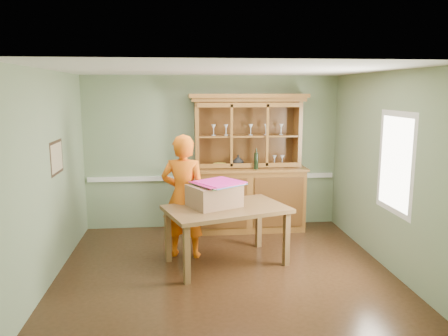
{
  "coord_description": "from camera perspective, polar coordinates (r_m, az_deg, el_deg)",
  "views": [
    {
      "loc": [
        -0.58,
        -5.69,
        2.43
      ],
      "look_at": [
        0.04,
        0.4,
        1.35
      ],
      "focal_mm": 35.0,
      "sensor_mm": 36.0,
      "label": 1
    }
  ],
  "objects": [
    {
      "name": "china_hutch",
      "position": [
        7.68,
        3.1,
        -1.98
      ],
      "size": [
        2.03,
        0.67,
        2.38
      ],
      "color": "#905B26",
      "rests_on": "floor"
    },
    {
      "name": "floor",
      "position": [
        6.22,
        0.01,
        -12.98
      ],
      "size": [
        4.5,
        4.5,
        0.0
      ],
      "primitive_type": "plane",
      "color": "#402514",
      "rests_on": "ground"
    },
    {
      "name": "chair_rail",
      "position": [
        7.84,
        -1.45,
        -1.23
      ],
      "size": [
        4.41,
        0.05,
        0.08
      ],
      "primitive_type": "cube",
      "color": "white",
      "rests_on": "wall_back"
    },
    {
      "name": "wall_right",
      "position": [
        6.45,
        20.32,
        -0.25
      ],
      "size": [
        0.0,
        4.0,
        4.0
      ],
      "primitive_type": "plane",
      "rotation": [
        1.57,
        0.0,
        -1.57
      ],
      "color": "gray",
      "rests_on": "floor"
    },
    {
      "name": "dining_table",
      "position": [
        6.16,
        0.33,
        -6.01
      ],
      "size": [
        1.88,
        1.46,
        0.83
      ],
      "rotation": [
        0.0,
        0.0,
        0.32
      ],
      "color": "brown",
      "rests_on": "floor"
    },
    {
      "name": "wall_front",
      "position": [
        3.89,
        2.99,
        -6.12
      ],
      "size": [
        4.5,
        0.0,
        4.5
      ],
      "primitive_type": "plane",
      "rotation": [
        -1.57,
        0.0,
        0.0
      ],
      "color": "gray",
      "rests_on": "floor"
    },
    {
      "name": "ceiling",
      "position": [
        5.73,
        0.01,
        12.72
      ],
      "size": [
        4.5,
        4.5,
        0.0
      ],
      "primitive_type": "plane",
      "rotation": [
        3.14,
        0.0,
        0.0
      ],
      "color": "white",
      "rests_on": "wall_back"
    },
    {
      "name": "kite_stack",
      "position": [
        6.13,
        -0.85,
        -2.0
      ],
      "size": [
        0.78,
        0.78,
        0.04
      ],
      "rotation": [
        0.0,
        0.0,
        0.59
      ],
      "color": "green",
      "rests_on": "cardboard_box"
    },
    {
      "name": "person",
      "position": [
        6.42,
        -5.27,
        -3.7
      ],
      "size": [
        0.75,
        0.57,
        1.82
      ],
      "primitive_type": "imported",
      "rotation": [
        0.0,
        0.0,
        2.92
      ],
      "color": "orange",
      "rests_on": "floor"
    },
    {
      "name": "wall_back",
      "position": [
        7.79,
        -1.48,
        2.05
      ],
      "size": [
        4.5,
        0.0,
        4.5
      ],
      "primitive_type": "plane",
      "rotation": [
        1.57,
        0.0,
        0.0
      ],
      "color": "gray",
      "rests_on": "floor"
    },
    {
      "name": "cardboard_box",
      "position": [
        6.15,
        -1.29,
        -3.63
      ],
      "size": [
        0.82,
        0.77,
        0.31
      ],
      "primitive_type": "cube",
      "rotation": [
        0.0,
        0.0,
        0.47
      ],
      "color": "#926A4B",
      "rests_on": "dining_table"
    },
    {
      "name": "window_panel",
      "position": [
        6.15,
        21.44,
        0.62
      ],
      "size": [
        0.03,
        0.96,
        1.36
      ],
      "color": "white",
      "rests_on": "wall_right"
    },
    {
      "name": "wall_left",
      "position": [
        6.03,
        -21.78,
        -1.02
      ],
      "size": [
        0.0,
        4.0,
        4.0
      ],
      "primitive_type": "plane",
      "rotation": [
        1.57,
        0.0,
        1.57
      ],
      "color": "gray",
      "rests_on": "floor"
    },
    {
      "name": "framed_map",
      "position": [
        6.28,
        -20.97,
        1.29
      ],
      "size": [
        0.03,
        0.6,
        0.46
      ],
      "color": "#311F13",
      "rests_on": "wall_left"
    }
  ]
}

